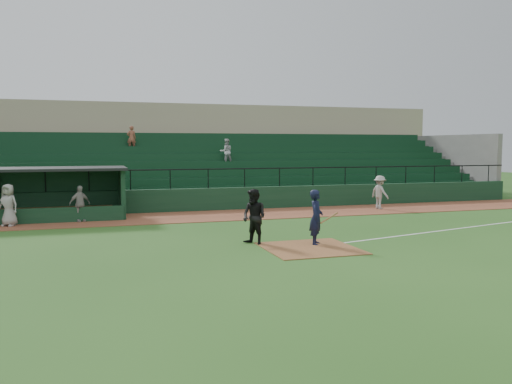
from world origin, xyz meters
name	(u,v)px	position (x,y,z in m)	size (l,w,h in m)	color
ground	(299,243)	(0.00, 0.00, 0.00)	(90.00, 90.00, 0.00)	#28531A
warning_track	(238,215)	(0.00, 8.00, 0.01)	(40.00, 4.00, 0.03)	brown
home_plate_dirt	(310,248)	(0.00, -1.00, 0.01)	(3.00, 3.00, 0.03)	brown
foul_line	(465,228)	(8.00, 1.20, 0.01)	(18.00, 0.09, 0.01)	white
stadium_structure	(202,163)	(0.00, 16.46, 2.30)	(38.00, 13.08, 6.40)	#10321C
dugout	(27,191)	(-9.75, 9.56, 1.33)	(8.90, 3.20, 2.42)	#10321C
batter_at_plate	(316,217)	(0.48, -0.40, 0.96)	(1.17, 0.83, 1.92)	black
umpire	(254,217)	(-1.55, 0.30, 0.97)	(0.94, 0.73, 1.94)	black
runner	(380,192)	(7.97, 8.01, 0.93)	(1.16, 0.67, 1.80)	#A39D99
dugout_player_a	(80,204)	(-7.42, 7.75, 0.84)	(0.95, 0.40, 1.62)	#A19B96
dugout_player_b	(8,205)	(-10.27, 7.29, 0.92)	(0.87, 0.57, 1.79)	#9B9691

